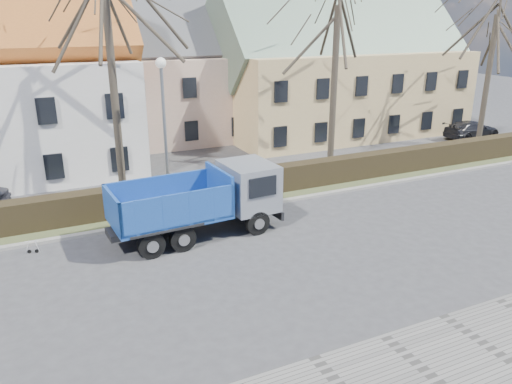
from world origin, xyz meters
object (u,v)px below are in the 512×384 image
dump_truck (191,204)px  cart_frame (27,247)px  parked_car_b (472,130)px  streetlight (165,132)px

dump_truck → cart_frame: bearing=165.8°
cart_frame → parked_car_b: parked_car_b is taller
streetlight → dump_truck: bearing=-93.5°
streetlight → cart_frame: streetlight is taller
streetlight → cart_frame: size_ratio=11.07×
cart_frame → dump_truck: bearing=-10.8°
streetlight → parked_car_b: bearing=8.3°
streetlight → parked_car_b: streetlight is taller
dump_truck → parked_car_b: bearing=14.6°
dump_truck → cart_frame: dump_truck is taller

